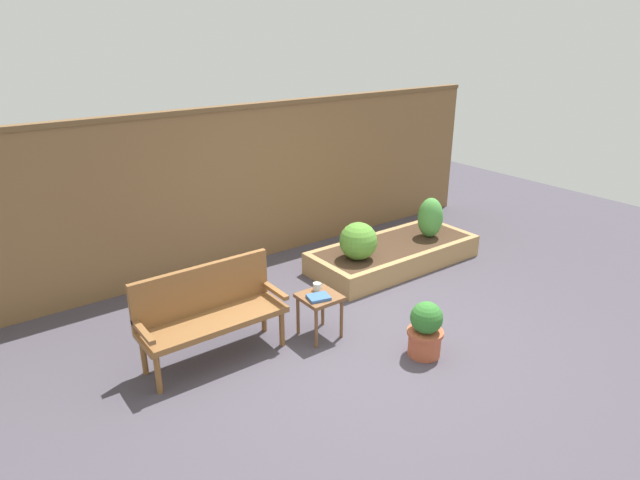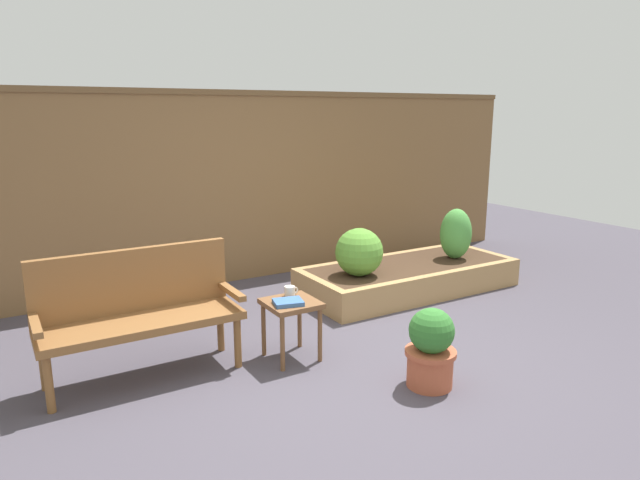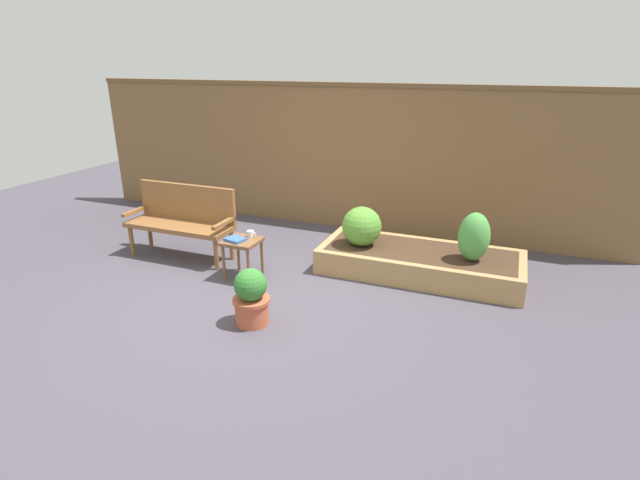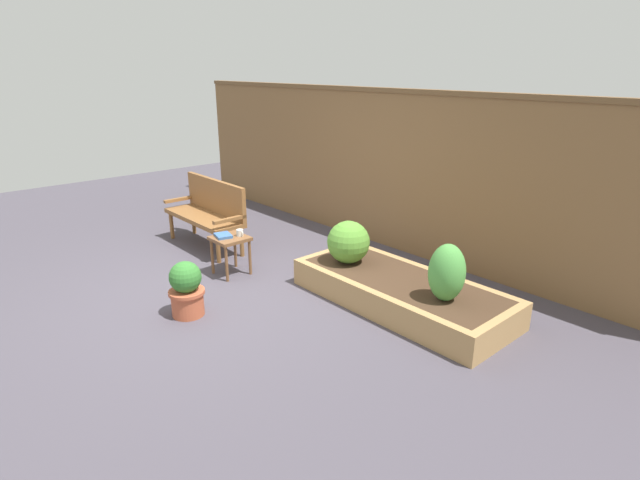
% 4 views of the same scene
% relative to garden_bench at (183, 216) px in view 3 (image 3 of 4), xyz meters
% --- Properties ---
extents(ground_plane, '(14.00, 14.00, 0.00)m').
position_rel_garden_bench_xyz_m(ground_plane, '(1.43, -0.70, -0.54)').
color(ground_plane, '#47424C').
extents(fence_back, '(8.40, 0.14, 2.16)m').
position_rel_garden_bench_xyz_m(fence_back, '(1.43, 1.90, 0.55)').
color(fence_back, brown).
rests_on(fence_back, ground_plane).
extents(garden_bench, '(1.44, 0.48, 0.94)m').
position_rel_garden_bench_xyz_m(garden_bench, '(0.00, 0.00, 0.00)').
color(garden_bench, brown).
rests_on(garden_bench, ground_plane).
extents(side_table, '(0.40, 0.40, 0.48)m').
position_rel_garden_bench_xyz_m(side_table, '(1.09, -0.35, -0.15)').
color(side_table, brown).
rests_on(side_table, ground_plane).
extents(cup_on_table, '(0.12, 0.09, 0.08)m').
position_rel_garden_bench_xyz_m(cup_on_table, '(1.14, -0.24, -0.02)').
color(cup_on_table, silver).
rests_on(cup_on_table, side_table).
extents(book_on_table, '(0.25, 0.22, 0.03)m').
position_rel_garden_bench_xyz_m(book_on_table, '(1.03, -0.41, -0.05)').
color(book_on_table, '#38609E').
rests_on(book_on_table, side_table).
extents(potted_boxwood, '(0.37, 0.37, 0.58)m').
position_rel_garden_bench_xyz_m(potted_boxwood, '(1.72, -1.27, -0.26)').
color(potted_boxwood, '#B75638').
rests_on(potted_boxwood, ground_plane).
extents(raised_planter_bed, '(2.40, 1.00, 0.30)m').
position_rel_garden_bench_xyz_m(raised_planter_bed, '(3.02, 0.54, -0.39)').
color(raised_planter_bed, '#AD8451').
rests_on(raised_planter_bed, ground_plane).
extents(shrub_near_bench, '(0.49, 0.49, 0.49)m').
position_rel_garden_bench_xyz_m(shrub_near_bench, '(2.30, 0.46, -0.00)').
color(shrub_near_bench, brown).
rests_on(shrub_near_bench, raised_planter_bed).
extents(shrub_far_corner, '(0.35, 0.35, 0.57)m').
position_rel_garden_bench_xyz_m(shrub_far_corner, '(3.62, 0.46, 0.04)').
color(shrub_far_corner, brown).
rests_on(shrub_far_corner, raised_planter_bed).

